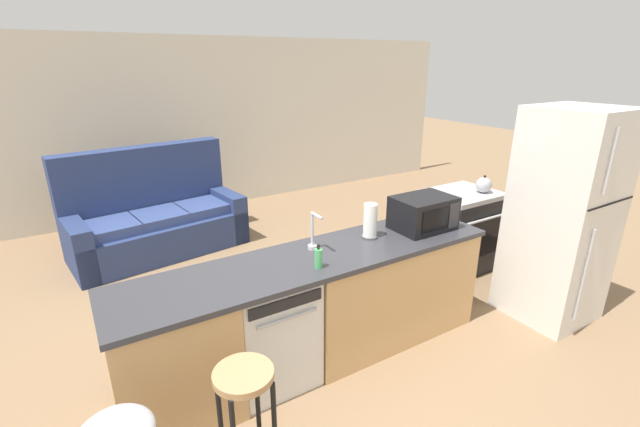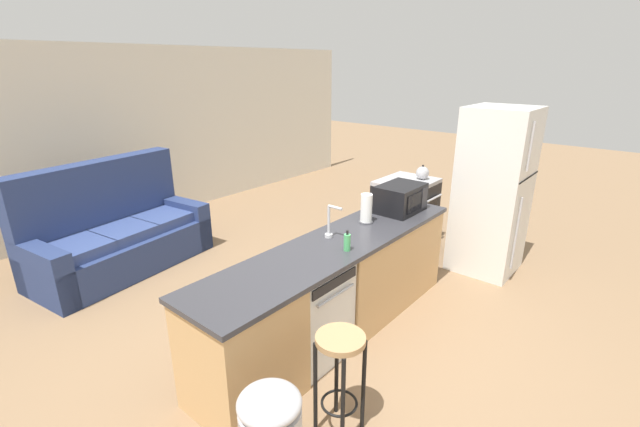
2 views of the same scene
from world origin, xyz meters
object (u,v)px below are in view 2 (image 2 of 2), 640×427
object	(u,v)px
microwave	(401,198)
bar_stool	(340,364)
paper_towel_roll	(366,209)
dishwasher	(306,310)
stove_range	(405,212)
refrigerator	(493,192)
kettle	(423,173)
couch	(116,236)
soap_bottle	(347,242)

from	to	relation	value
microwave	bar_stool	world-z (taller)	microwave
paper_towel_roll	bar_stool	xyz separation A→B (m)	(-1.42, -0.78, -0.50)
dishwasher	paper_towel_roll	size ratio (longest dim) A/B	2.98
stove_range	paper_towel_roll	size ratio (longest dim) A/B	3.19
dishwasher	bar_stool	distance (m)	0.84
refrigerator	kettle	xyz separation A→B (m)	(0.17, 0.97, 0.03)
stove_range	refrigerator	distance (m)	1.21
kettle	couch	xyz separation A→B (m)	(-2.99, 2.44, -0.59)
couch	soap_bottle	bearing A→B (deg)	-79.95
soap_bottle	couch	size ratio (longest dim) A/B	0.08
bar_stool	soap_bottle	bearing A→B (deg)	34.38
refrigerator	kettle	bearing A→B (deg)	80.15
stove_range	bar_stool	world-z (taller)	stove_range
dishwasher	microwave	world-z (taller)	microwave
refrigerator	soap_bottle	size ratio (longest dim) A/B	10.82
stove_range	couch	world-z (taller)	couch
refrigerator	bar_stool	distance (m)	3.09
soap_bottle	bar_stool	size ratio (longest dim) A/B	0.24
soap_bottle	refrigerator	bearing A→B (deg)	-9.54
kettle	microwave	bearing A→B (deg)	-162.09
refrigerator	microwave	bearing A→B (deg)	154.39
paper_towel_roll	couch	xyz separation A→B (m)	(-1.17, 2.78, -0.64)
paper_towel_roll	refrigerator	bearing A→B (deg)	-21.00
kettle	bar_stool	size ratio (longest dim) A/B	0.28
refrigerator	microwave	world-z (taller)	refrigerator
stove_range	bar_stool	bearing A→B (deg)	-157.81
couch	paper_towel_roll	bearing A→B (deg)	-67.12
soap_bottle	kettle	bearing A→B (deg)	13.53
dishwasher	soap_bottle	xyz separation A→B (m)	(0.32, -0.17, 0.55)
dishwasher	paper_towel_roll	distance (m)	1.14
paper_towel_roll	dishwasher	bearing A→B (deg)	-175.16
dishwasher	refrigerator	world-z (taller)	refrigerator
stove_range	soap_bottle	world-z (taller)	soap_bottle
kettle	dishwasher	bearing A→B (deg)	-171.32
dishwasher	bar_stool	world-z (taller)	dishwasher
dishwasher	stove_range	distance (m)	2.66
refrigerator	kettle	world-z (taller)	refrigerator
stove_range	bar_stool	size ratio (longest dim) A/B	1.22
dishwasher	stove_range	xyz separation A→B (m)	(2.60, 0.55, 0.03)
soap_bottle	couch	bearing A→B (deg)	100.05
microwave	bar_stool	size ratio (longest dim) A/B	0.68
dishwasher	refrigerator	distance (m)	2.71
dishwasher	stove_range	size ratio (longest dim) A/B	0.93
stove_range	microwave	world-z (taller)	microwave
bar_stool	couch	xyz separation A→B (m)	(0.24, 3.56, -0.14)
stove_range	paper_towel_roll	distance (m)	1.81
stove_range	paper_towel_roll	bearing A→B (deg)	-164.12
dishwasher	microwave	xyz separation A→B (m)	(1.46, -0.00, 0.62)
kettle	bar_stool	world-z (taller)	kettle
paper_towel_roll	soap_bottle	bearing A→B (deg)	-158.79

